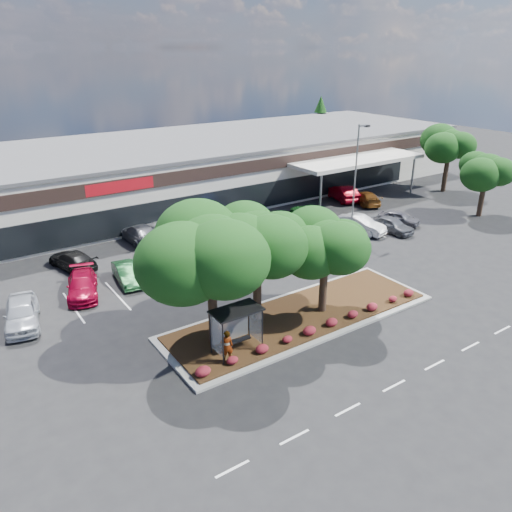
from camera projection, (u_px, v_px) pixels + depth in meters
ground at (369, 336)px, 29.49m from camera, size 160.00×160.00×0.00m
retail_store at (143, 173)px, 54.17m from camera, size 80.40×25.20×6.25m
landscape_island at (301, 316)px, 31.46m from camera, size 18.00×6.00×0.26m
lane_markings at (266, 275)px, 37.37m from camera, size 33.12×20.06×0.01m
shrub_row at (323, 325)px, 29.70m from camera, size 17.00×0.80×0.50m
bus_shelter at (235, 317)px, 26.96m from camera, size 2.75×1.55×2.59m
island_tree_west at (212, 278)px, 27.15m from camera, size 7.20×7.20×7.89m
island_tree_mid at (257, 264)px, 29.61m from camera, size 6.60×6.60×7.32m
island_tree_east at (325, 263)px, 30.70m from camera, size 5.80×5.80×6.50m
tree_east_near at (484, 185)px, 49.34m from camera, size 5.60×5.60×6.51m
tree_east_far at (448, 159)px, 57.82m from camera, size 6.40×6.40×7.62m
conifer_north_east at (320, 125)px, 78.94m from camera, size 3.96×3.96×9.00m
person_waiting at (227, 346)px, 26.36m from camera, size 0.79×0.64×1.87m
light_pole at (355, 188)px, 43.86m from camera, size 1.41×0.76×9.86m
car_0 at (22, 313)px, 30.41m from camera, size 2.88×5.15×1.66m
car_1 at (82, 285)px, 34.23m from camera, size 3.28×5.21×1.41m
car_2 at (127, 274)px, 36.05m from camera, size 1.92×4.30×1.37m
car_3 at (188, 256)px, 38.89m from camera, size 3.91×5.87×1.50m
car_4 at (264, 257)px, 38.96m from camera, size 1.87×3.99×1.32m
car_6 at (360, 224)px, 45.76m from camera, size 2.95×5.09×1.59m
car_7 at (399, 218)px, 47.89m from camera, size 3.08×4.30×1.36m
car_8 at (392, 225)px, 45.87m from camera, size 2.08×4.38×1.45m
car_9 at (73, 260)px, 38.33m from camera, size 3.13×5.14×1.39m
car_10 at (140, 233)px, 43.49m from camera, size 2.36×5.59×1.61m
car_12 at (171, 227)px, 45.06m from camera, size 4.52×6.31×1.60m
car_13 at (245, 220)px, 46.90m from camera, size 2.60×5.03×1.58m
car_14 at (251, 217)px, 47.96m from camera, size 3.62×5.36×1.36m
car_15 at (309, 212)px, 49.25m from camera, size 1.88×4.59×1.56m
car_16 at (365, 198)px, 54.15m from camera, size 3.49×5.19×1.40m
car_17 at (342, 193)px, 55.49m from camera, size 3.14×5.48×1.71m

